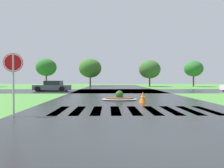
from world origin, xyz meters
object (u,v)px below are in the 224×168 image
object	(u,v)px
car_blue_compact	(53,86)
median_island	(119,98)
stop_sign	(13,69)
traffic_cone	(143,97)
drainage_pipe_stack	(50,88)

from	to	relation	value
car_blue_compact	median_island	bearing A→B (deg)	127.99
stop_sign	car_blue_compact	bearing A→B (deg)	83.90
median_island	traffic_cone	size ratio (longest dim) A/B	3.55
median_island	car_blue_compact	distance (m)	13.62
stop_sign	car_blue_compact	world-z (taller)	stop_sign
car_blue_compact	stop_sign	bearing A→B (deg)	103.06
car_blue_compact	drainage_pipe_stack	world-z (taller)	car_blue_compact
drainage_pipe_stack	traffic_cone	bearing A→B (deg)	-56.84
drainage_pipe_stack	traffic_cone	world-z (taller)	drainage_pipe_stack
traffic_cone	stop_sign	bearing A→B (deg)	-141.22
car_blue_compact	traffic_cone	size ratio (longest dim) A/B	6.10
median_island	car_blue_compact	world-z (taller)	car_blue_compact
car_blue_compact	traffic_cone	bearing A→B (deg)	127.99
stop_sign	median_island	bearing A→B (deg)	40.33
drainage_pipe_stack	traffic_cone	distance (m)	17.97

